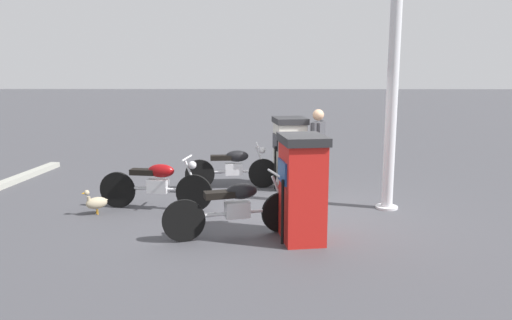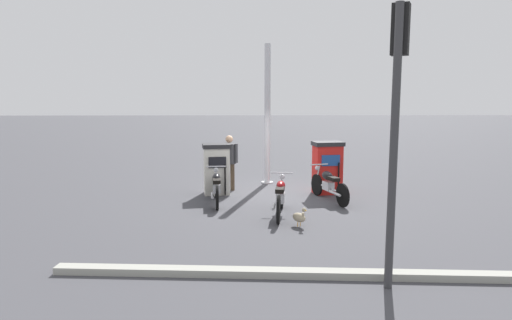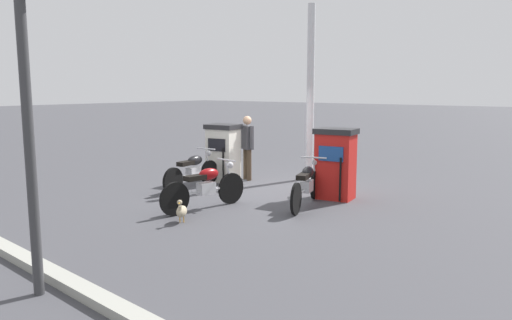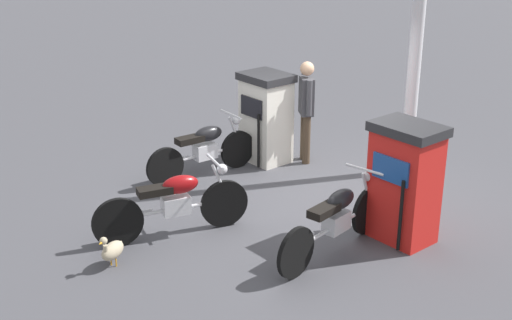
{
  "view_description": "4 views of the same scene",
  "coord_description": "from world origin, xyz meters",
  "px_view_note": "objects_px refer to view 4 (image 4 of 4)",
  "views": [
    {
      "loc": [
        0.36,
        8.53,
        2.45
      ],
      "look_at": [
        0.48,
        -0.13,
        0.87
      ],
      "focal_mm": 34.27,
      "sensor_mm": 36.0,
      "label": 1
    },
    {
      "loc": [
        12.8,
        -0.77,
        2.84
      ],
      "look_at": [
        0.71,
        -0.5,
        1.14
      ],
      "focal_mm": 31.21,
      "sensor_mm": 36.0,
      "label": 2
    },
    {
      "loc": [
        9.25,
        6.8,
        2.44
      ],
      "look_at": [
        0.75,
        0.18,
        0.84
      ],
      "focal_mm": 34.42,
      "sensor_mm": 36.0,
      "label": 3
    },
    {
      "loc": [
        5.52,
        7.48,
        4.15
      ],
      "look_at": [
        1.22,
        0.4,
        0.97
      ],
      "focal_mm": 48.04,
      "sensor_mm": 36.0,
      "label": 4
    }
  ],
  "objects_px": {
    "canopy_support_pole": "(417,35)",
    "motorcycle_far_pump": "(336,218)",
    "fuel_pump_far": "(404,182)",
    "wandering_duck": "(112,250)",
    "fuel_pump_near": "(266,117)",
    "motorcycle_extra": "(174,202)",
    "attendant_person": "(306,105)",
    "motorcycle_near_pump": "(204,149)"
  },
  "relations": [
    {
      "from": "canopy_support_pole",
      "to": "motorcycle_far_pump",
      "type": "bearing_deg",
      "value": 30.65
    },
    {
      "from": "fuel_pump_far",
      "to": "wandering_duck",
      "type": "bearing_deg",
      "value": -19.8
    },
    {
      "from": "motorcycle_far_pump",
      "to": "canopy_support_pole",
      "type": "bearing_deg",
      "value": -149.35
    },
    {
      "from": "fuel_pump_near",
      "to": "wandering_duck",
      "type": "bearing_deg",
      "value": 30.75
    },
    {
      "from": "fuel_pump_near",
      "to": "fuel_pump_far",
      "type": "relative_size",
      "value": 0.96
    },
    {
      "from": "motorcycle_extra",
      "to": "canopy_support_pole",
      "type": "distance_m",
      "value": 4.5
    },
    {
      "from": "fuel_pump_far",
      "to": "motorcycle_extra",
      "type": "relative_size",
      "value": 0.75
    },
    {
      "from": "fuel_pump_far",
      "to": "attendant_person",
      "type": "xyz_separation_m",
      "value": [
        -0.55,
        -2.93,
        0.19
      ]
    },
    {
      "from": "motorcycle_far_pump",
      "to": "motorcycle_extra",
      "type": "xyz_separation_m",
      "value": [
        1.5,
        -1.45,
        0.0
      ]
    },
    {
      "from": "motorcycle_near_pump",
      "to": "wandering_duck",
      "type": "distance_m",
      "value": 3.01
    },
    {
      "from": "motorcycle_near_pump",
      "to": "canopy_support_pole",
      "type": "bearing_deg",
      "value": 152.29
    },
    {
      "from": "fuel_pump_far",
      "to": "canopy_support_pole",
      "type": "distance_m",
      "value": 2.79
    },
    {
      "from": "motorcycle_near_pump",
      "to": "attendant_person",
      "type": "relative_size",
      "value": 1.15
    },
    {
      "from": "attendant_person",
      "to": "fuel_pump_near",
      "type": "bearing_deg",
      "value": -33.31
    },
    {
      "from": "motorcycle_near_pump",
      "to": "motorcycle_far_pump",
      "type": "distance_m",
      "value": 3.09
    },
    {
      "from": "fuel_pump_near",
      "to": "motorcycle_near_pump",
      "type": "relative_size",
      "value": 0.76
    },
    {
      "from": "canopy_support_pole",
      "to": "motorcycle_extra",
      "type": "bearing_deg",
      "value": 1.66
    },
    {
      "from": "motorcycle_near_pump",
      "to": "motorcycle_extra",
      "type": "xyz_separation_m",
      "value": [
        1.27,
        1.63,
        0.02
      ]
    },
    {
      "from": "fuel_pump_near",
      "to": "attendant_person",
      "type": "xyz_separation_m",
      "value": [
        -0.55,
        0.36,
        0.22
      ]
    },
    {
      "from": "wandering_duck",
      "to": "motorcycle_near_pump",
      "type": "bearing_deg",
      "value": -138.71
    },
    {
      "from": "motorcycle_far_pump",
      "to": "wandering_duck",
      "type": "distance_m",
      "value": 2.73
    },
    {
      "from": "fuel_pump_near",
      "to": "motorcycle_near_pump",
      "type": "bearing_deg",
      "value": 3.42
    },
    {
      "from": "fuel_pump_near",
      "to": "motorcycle_far_pump",
      "type": "height_order",
      "value": "fuel_pump_near"
    },
    {
      "from": "fuel_pump_far",
      "to": "motorcycle_far_pump",
      "type": "bearing_deg",
      "value": -8.2
    },
    {
      "from": "fuel_pump_far",
      "to": "wandering_duck",
      "type": "xyz_separation_m",
      "value": [
        3.45,
        -1.24,
        -0.57
      ]
    },
    {
      "from": "fuel_pump_near",
      "to": "motorcycle_extra",
      "type": "distance_m",
      "value": 3.01
    },
    {
      "from": "fuel_pump_far",
      "to": "attendant_person",
      "type": "bearing_deg",
      "value": -100.62
    },
    {
      "from": "attendant_person",
      "to": "wandering_duck",
      "type": "height_order",
      "value": "attendant_person"
    },
    {
      "from": "fuel_pump_near",
      "to": "motorcycle_near_pump",
      "type": "height_order",
      "value": "fuel_pump_near"
    },
    {
      "from": "motorcycle_near_pump",
      "to": "motorcycle_extra",
      "type": "height_order",
      "value": "motorcycle_extra"
    },
    {
      "from": "fuel_pump_far",
      "to": "canopy_support_pole",
      "type": "height_order",
      "value": "canopy_support_pole"
    },
    {
      "from": "motorcycle_far_pump",
      "to": "canopy_support_pole",
      "type": "xyz_separation_m",
      "value": [
        -2.65,
        -1.57,
        1.74
      ]
    },
    {
      "from": "fuel_pump_near",
      "to": "motorcycle_extra",
      "type": "bearing_deg",
      "value": 34.72
    },
    {
      "from": "motorcycle_far_pump",
      "to": "fuel_pump_near",
      "type": "bearing_deg",
      "value": -106.98
    },
    {
      "from": "wandering_duck",
      "to": "canopy_support_pole",
      "type": "relative_size",
      "value": 0.1
    },
    {
      "from": "fuel_pump_far",
      "to": "wandering_duck",
      "type": "relative_size",
      "value": 3.4
    },
    {
      "from": "motorcycle_near_pump",
      "to": "attendant_person",
      "type": "distance_m",
      "value": 1.84
    },
    {
      "from": "fuel_pump_near",
      "to": "motorcycle_near_pump",
      "type": "distance_m",
      "value": 1.23
    },
    {
      "from": "fuel_pump_far",
      "to": "motorcycle_extra",
      "type": "height_order",
      "value": "fuel_pump_far"
    },
    {
      "from": "attendant_person",
      "to": "fuel_pump_far",
      "type": "bearing_deg",
      "value": 79.38
    },
    {
      "from": "attendant_person",
      "to": "wandering_duck",
      "type": "distance_m",
      "value": 4.41
    },
    {
      "from": "fuel_pump_near",
      "to": "attendant_person",
      "type": "distance_m",
      "value": 0.69
    }
  ]
}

